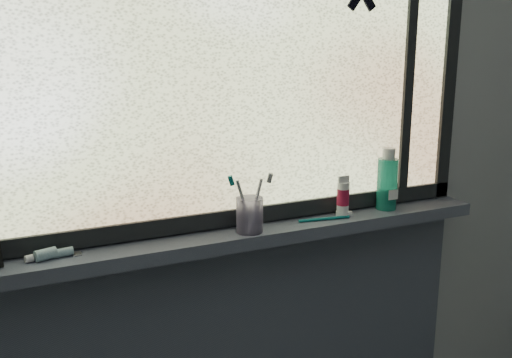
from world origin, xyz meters
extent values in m
cube|color=#9EA3A8|center=(0.00, 1.30, 1.25)|extent=(3.00, 0.01, 2.50)
cube|color=#474E5F|center=(0.00, 1.23, 1.00)|extent=(1.62, 0.14, 0.04)
cube|color=silver|center=(0.00, 1.28, 1.53)|extent=(1.50, 0.01, 1.00)
cube|color=black|center=(0.00, 1.28, 1.05)|extent=(1.60, 0.03, 0.05)
cube|color=black|center=(0.78, 1.28, 1.53)|extent=(0.05, 0.03, 1.10)
cube|color=black|center=(0.60, 1.28, 1.53)|extent=(0.03, 0.03, 1.00)
cylinder|color=#978CB9|center=(-0.01, 1.21, 1.07)|extent=(0.10, 0.10, 0.10)
cylinder|color=teal|center=(0.51, 1.23, 1.12)|extent=(0.08, 0.08, 0.17)
cylinder|color=silver|center=(0.32, 1.22, 1.09)|extent=(0.04, 0.04, 0.10)
camera|label=1|loc=(-0.66, -0.24, 1.56)|focal=40.00mm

